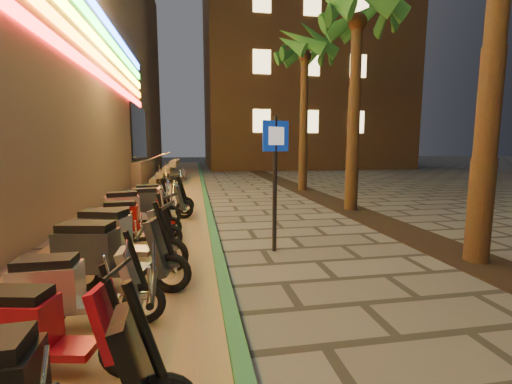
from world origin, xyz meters
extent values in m
plane|color=#474442|center=(0.00, 0.00, 0.00)|extent=(120.00, 120.00, 0.00)
cube|color=#8C7251|center=(-2.60, 10.00, 0.01)|extent=(3.40, 60.00, 0.01)
cube|color=#26673D|center=(-0.90, 10.00, 0.05)|extent=(0.18, 60.00, 0.10)
cube|color=black|center=(3.60, 5.00, 0.01)|extent=(1.20, 40.00, 0.02)
cube|color=black|center=(-4.45, 18.00, 2.80)|extent=(0.08, 5.00, 3.00)
cube|color=gray|center=(-6.50, 18.00, 0.60)|extent=(5.00, 6.00, 1.20)
cube|color=#FF1414|center=(-4.45, 6.00, 4.50)|extent=(0.06, 26.00, 0.28)
cube|color=orange|center=(-4.45, 6.00, 5.05)|extent=(0.06, 26.00, 0.28)
cube|color=gray|center=(-3.50, 18.00, 0.15)|extent=(0.35, 5.00, 0.30)
cube|color=gray|center=(-3.15, 18.00, 0.45)|extent=(0.35, 5.00, 0.30)
cube|color=gray|center=(-2.80, 18.00, 0.75)|extent=(0.35, 5.00, 0.30)
cube|color=gray|center=(-2.45, 18.00, 1.05)|extent=(0.35, 5.00, 0.30)
cylinder|color=silver|center=(-3.90, 16.00, 1.25)|extent=(2.09, 0.06, 0.81)
cylinder|color=silver|center=(-3.90, 20.00, 1.25)|extent=(2.09, 0.06, 0.81)
cube|color=brown|center=(9.00, 32.00, 12.50)|extent=(18.00, 16.00, 25.00)
cube|color=#F4D786|center=(4.00, 23.97, 4.00)|extent=(1.40, 0.06, 1.80)
cube|color=#F4D786|center=(8.00, 23.97, 4.00)|extent=(1.40, 0.06, 1.80)
cube|color=#F4D786|center=(12.00, 23.97, 4.00)|extent=(1.40, 0.06, 1.80)
cube|color=#F4D786|center=(4.00, 23.97, 8.50)|extent=(1.40, 0.06, 1.80)
cube|color=#F4D786|center=(8.00, 23.97, 8.50)|extent=(1.40, 0.06, 1.80)
cube|color=#F4D786|center=(12.00, 23.97, 8.50)|extent=(1.40, 0.06, 1.80)
cube|color=#F4D786|center=(4.00, 23.97, 13.00)|extent=(1.40, 0.06, 1.80)
cube|color=#F4D786|center=(8.00, 23.97, 13.00)|extent=(1.40, 0.06, 1.80)
cube|color=#F4D786|center=(12.00, 23.97, 13.00)|extent=(1.40, 0.06, 1.80)
cylinder|color=#472D19|center=(3.60, 2.00, 2.73)|extent=(0.40, 0.40, 5.45)
cylinder|color=#472D19|center=(3.60, 7.00, 2.85)|extent=(0.40, 0.40, 5.70)
sphere|color=#472D19|center=(3.60, 7.00, 5.70)|extent=(0.56, 0.56, 0.56)
cone|color=#1F4A17|center=(4.49, 7.00, 6.15)|extent=(0.60, 1.93, 1.52)
cone|color=#1F4A17|center=(4.28, 7.57, 6.15)|extent=(1.70, 1.86, 1.52)
cone|color=#1F4A17|center=(3.75, 7.87, 6.15)|extent=(2.00, 0.93, 1.52)
cone|color=#1F4A17|center=(3.16, 7.77, 6.15)|extent=(1.97, 1.48, 1.52)
cone|color=#1F4A17|center=(2.77, 7.30, 6.15)|extent=(1.22, 2.02, 1.52)
cone|color=#1F4A17|center=(2.77, 6.70, 6.15)|extent=(1.22, 2.02, 1.52)
cone|color=#1F4A17|center=(4.28, 6.43, 6.15)|extent=(1.70, 1.86, 1.52)
cylinder|color=#472D19|center=(3.60, 12.00, 2.98)|extent=(0.40, 0.40, 5.95)
sphere|color=#472D19|center=(3.60, 12.00, 5.95)|extent=(0.56, 0.56, 0.56)
cone|color=#1F4A17|center=(4.49, 12.00, 6.40)|extent=(0.60, 1.93, 1.52)
cone|color=#1F4A17|center=(4.28, 12.57, 6.40)|extent=(1.70, 1.86, 1.52)
cone|color=#1F4A17|center=(3.75, 12.87, 6.40)|extent=(2.00, 0.93, 1.52)
cone|color=#1F4A17|center=(3.16, 12.77, 6.40)|extent=(1.97, 1.48, 1.52)
cone|color=#1F4A17|center=(2.77, 12.30, 6.40)|extent=(1.22, 2.02, 1.52)
cone|color=#1F4A17|center=(2.77, 11.70, 6.40)|extent=(1.22, 2.02, 1.52)
cone|color=#1F4A17|center=(3.16, 11.23, 6.40)|extent=(1.97, 1.48, 1.52)
cone|color=#1F4A17|center=(3.75, 11.13, 6.40)|extent=(2.00, 0.93, 1.52)
cone|color=#1F4A17|center=(4.28, 11.43, 6.40)|extent=(1.70, 1.86, 1.52)
cylinder|color=black|center=(0.22, 3.24, 1.29)|extent=(0.08, 0.08, 2.58)
cube|color=#0B2A96|center=(0.22, 3.22, 2.22)|extent=(0.54, 0.23, 0.57)
cube|color=white|center=(0.23, 3.19, 2.22)|extent=(0.32, 0.14, 0.33)
cube|color=black|center=(-1.68, -0.92, 0.62)|extent=(0.30, 0.43, 0.72)
cylinder|color=black|center=(-1.61, -0.92, 0.82)|extent=(0.29, 0.09, 0.76)
cylinder|color=black|center=(-1.56, -0.91, 1.15)|extent=(0.08, 0.60, 0.05)
torus|color=black|center=(-2.91, 0.06, 0.23)|extent=(0.48, 0.18, 0.47)
cylinder|color=silver|center=(-2.91, 0.06, 0.23)|extent=(0.14, 0.11, 0.13)
torus|color=black|center=(-1.92, -0.14, 0.23)|extent=(0.48, 0.18, 0.47)
cylinder|color=silver|center=(-1.92, -0.14, 0.23)|extent=(0.14, 0.11, 0.13)
cube|color=maroon|center=(-2.43, -0.04, 0.27)|extent=(0.55, 0.40, 0.07)
cube|color=maroon|center=(-2.84, 0.04, 0.49)|extent=(0.68, 0.46, 0.45)
cube|color=black|center=(-2.84, 0.04, 0.75)|extent=(0.60, 0.39, 0.11)
cube|color=maroon|center=(-2.05, -0.12, 0.54)|extent=(0.31, 0.40, 0.63)
cylinder|color=black|center=(-1.99, -0.13, 0.72)|extent=(0.25, 0.11, 0.66)
cylinder|color=black|center=(-1.94, -0.14, 1.01)|extent=(0.14, 0.52, 0.04)
cube|color=maroon|center=(-1.92, -0.14, 0.34)|extent=(0.22, 0.16, 0.05)
torus|color=black|center=(-2.95, 0.78, 0.25)|extent=(0.50, 0.10, 0.50)
cylinder|color=silver|center=(-2.95, 0.78, 0.25)|extent=(0.13, 0.10, 0.13)
torus|color=black|center=(-1.89, 0.79, 0.25)|extent=(0.50, 0.10, 0.50)
cylinder|color=silver|center=(-1.89, 0.79, 0.25)|extent=(0.13, 0.10, 0.13)
cube|color=#BCBCC1|center=(-2.43, 0.79, 0.29)|extent=(0.53, 0.33, 0.08)
cube|color=#BCBCC1|center=(-2.88, 0.78, 0.52)|extent=(0.67, 0.37, 0.48)
cube|color=black|center=(-2.88, 0.78, 0.80)|extent=(0.59, 0.31, 0.11)
cube|color=#BCBCC1|center=(-2.02, 0.79, 0.57)|extent=(0.26, 0.38, 0.67)
cylinder|color=black|center=(-1.95, 0.79, 0.76)|extent=(0.26, 0.07, 0.70)
cylinder|color=black|center=(-1.91, 0.79, 1.07)|extent=(0.05, 0.55, 0.04)
cube|color=#BCBCC1|center=(-1.89, 0.79, 0.36)|extent=(0.21, 0.14, 0.06)
torus|color=black|center=(-2.86, 1.84, 0.29)|extent=(0.59, 0.22, 0.58)
cylinder|color=silver|center=(-2.86, 1.84, 0.29)|extent=(0.17, 0.14, 0.16)
torus|color=black|center=(-1.64, 1.60, 0.29)|extent=(0.59, 0.22, 0.58)
cylinder|color=silver|center=(-1.64, 1.60, 0.29)|extent=(0.17, 0.14, 0.16)
cube|color=#25272A|center=(-2.26, 1.72, 0.33)|extent=(0.67, 0.49, 0.09)
cube|color=#25272A|center=(-2.77, 1.82, 0.61)|extent=(0.84, 0.56, 0.55)
cube|color=black|center=(-2.77, 1.82, 0.93)|extent=(0.74, 0.48, 0.13)
cube|color=#25272A|center=(-1.79, 1.63, 0.67)|extent=(0.37, 0.49, 0.78)
cylinder|color=black|center=(-1.71, 1.62, 0.89)|extent=(0.31, 0.13, 0.82)
cylinder|color=black|center=(-1.66, 1.61, 1.24)|extent=(0.17, 0.64, 0.05)
cube|color=#25272A|center=(-1.64, 1.60, 0.42)|extent=(0.27, 0.20, 0.07)
torus|color=black|center=(-2.86, 2.81, 0.29)|extent=(0.58, 0.28, 0.58)
cylinder|color=silver|center=(-2.86, 2.81, 0.29)|extent=(0.18, 0.15, 0.15)
torus|color=black|center=(-1.68, 2.43, 0.29)|extent=(0.58, 0.28, 0.58)
cylinder|color=silver|center=(-1.68, 2.43, 0.29)|extent=(0.18, 0.15, 0.15)
cube|color=#929399|center=(-2.28, 2.62, 0.33)|extent=(0.69, 0.54, 0.09)
cube|color=#929399|center=(-2.78, 2.78, 0.61)|extent=(0.87, 0.64, 0.55)
cube|color=black|center=(-2.78, 2.78, 0.93)|extent=(0.76, 0.55, 0.13)
cube|color=#929399|center=(-1.83, 2.48, 0.66)|extent=(0.42, 0.51, 0.78)
cylinder|color=black|center=(-1.76, 2.46, 0.89)|extent=(0.31, 0.17, 0.82)
cylinder|color=black|center=(-1.70, 2.44, 1.24)|extent=(0.24, 0.63, 0.05)
cube|color=#929399|center=(-1.68, 2.43, 0.42)|extent=(0.28, 0.22, 0.07)
torus|color=black|center=(-2.90, 3.55, 0.26)|extent=(0.52, 0.16, 0.51)
cylinder|color=silver|center=(-2.90, 3.55, 0.26)|extent=(0.15, 0.11, 0.14)
torus|color=black|center=(-1.80, 3.67, 0.26)|extent=(0.52, 0.16, 0.51)
cylinder|color=silver|center=(-1.80, 3.67, 0.26)|extent=(0.15, 0.11, 0.14)
cube|color=black|center=(-2.36, 3.61, 0.30)|extent=(0.58, 0.39, 0.08)
cube|color=black|center=(-2.82, 3.55, 0.54)|extent=(0.73, 0.45, 0.49)
cube|color=black|center=(-2.82, 3.55, 0.83)|extent=(0.64, 0.38, 0.12)
cube|color=black|center=(-1.94, 3.66, 0.59)|extent=(0.31, 0.42, 0.69)
cylinder|color=black|center=(-1.87, 3.66, 0.79)|extent=(0.28, 0.10, 0.73)
cylinder|color=black|center=(-1.82, 3.67, 1.10)|extent=(0.11, 0.57, 0.04)
cube|color=black|center=(-1.80, 3.67, 0.37)|extent=(0.23, 0.16, 0.06)
torus|color=black|center=(-2.94, 4.45, 0.25)|extent=(0.51, 0.12, 0.51)
cylinder|color=silver|center=(-2.94, 4.45, 0.25)|extent=(0.14, 0.10, 0.14)
torus|color=black|center=(-1.85, 4.50, 0.25)|extent=(0.51, 0.12, 0.51)
cylinder|color=silver|center=(-1.85, 4.50, 0.25)|extent=(0.14, 0.10, 0.14)
cube|color=#9C0E10|center=(-2.40, 4.47, 0.29)|extent=(0.55, 0.35, 0.08)
cube|color=#9C0E10|center=(-2.86, 4.45, 0.54)|extent=(0.70, 0.40, 0.49)
cube|color=black|center=(-2.86, 4.45, 0.82)|extent=(0.62, 0.34, 0.12)
cube|color=#9C0E10|center=(-1.98, 4.49, 0.58)|extent=(0.28, 0.40, 0.69)
cylinder|color=black|center=(-1.91, 4.49, 0.78)|extent=(0.27, 0.08, 0.72)
cylinder|color=black|center=(-1.87, 4.49, 1.09)|extent=(0.07, 0.57, 0.04)
cube|color=#9C0E10|center=(-1.85, 4.50, 0.37)|extent=(0.22, 0.15, 0.06)
torus|color=black|center=(-3.08, 5.30, 0.28)|extent=(0.57, 0.26, 0.56)
cylinder|color=silver|center=(-3.08, 5.30, 0.28)|extent=(0.17, 0.15, 0.15)
torus|color=black|center=(-1.93, 5.64, 0.28)|extent=(0.57, 0.26, 0.56)
cylinder|color=silver|center=(-1.93, 5.64, 0.28)|extent=(0.17, 0.15, 0.15)
cube|color=silver|center=(-2.52, 5.47, 0.32)|extent=(0.67, 0.52, 0.09)
cube|color=silver|center=(-3.00, 5.32, 0.59)|extent=(0.84, 0.60, 0.54)
cube|color=black|center=(-3.00, 5.32, 0.90)|extent=(0.74, 0.52, 0.13)
cube|color=silver|center=(-2.07, 5.59, 0.65)|extent=(0.40, 0.49, 0.76)
cylinder|color=black|center=(-2.00, 5.62, 0.86)|extent=(0.30, 0.15, 0.80)
cylinder|color=black|center=(-1.95, 5.63, 1.21)|extent=(0.22, 0.61, 0.05)
cube|color=silver|center=(-1.93, 5.64, 0.41)|extent=(0.27, 0.21, 0.06)
torus|color=black|center=(-2.71, 6.25, 0.27)|extent=(0.54, 0.25, 0.53)
cylinder|color=silver|center=(-2.71, 6.25, 0.27)|extent=(0.17, 0.14, 0.14)
torus|color=black|center=(-1.60, 6.58, 0.27)|extent=(0.54, 0.25, 0.53)
cylinder|color=silver|center=(-1.60, 6.58, 0.27)|extent=(0.17, 0.14, 0.14)
cube|color=#26292C|center=(-2.17, 6.41, 0.31)|extent=(0.64, 0.50, 0.08)
cube|color=#26292C|center=(-2.63, 6.28, 0.57)|extent=(0.80, 0.58, 0.51)
cube|color=black|center=(-2.63, 6.28, 0.86)|extent=(0.71, 0.50, 0.12)
cube|color=#26292C|center=(-1.74, 6.54, 0.62)|extent=(0.38, 0.47, 0.72)
cylinder|color=black|center=(-1.67, 6.56, 0.82)|extent=(0.29, 0.15, 0.76)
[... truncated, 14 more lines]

